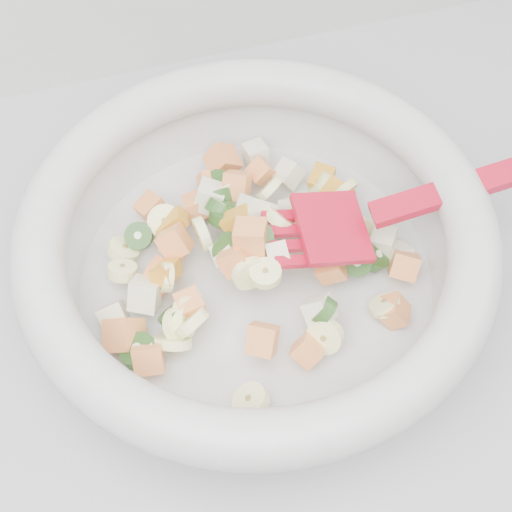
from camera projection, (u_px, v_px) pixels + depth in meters
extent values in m
cube|color=#9B9BA0|center=(398.00, 437.00, 1.03)|extent=(2.00, 0.60, 0.90)
cylinder|color=#B8B8B6|center=(256.00, 283.00, 0.62)|extent=(0.29, 0.29, 0.02)
torus|color=#B8B8B6|center=(256.00, 233.00, 0.57)|extent=(0.35, 0.35, 0.04)
cylinder|color=#FFFEAA|center=(385.00, 305.00, 0.58)|extent=(0.03, 0.03, 0.02)
cylinder|color=#FFFEAA|center=(325.00, 336.00, 0.57)|extent=(0.03, 0.03, 0.03)
cylinder|color=#FFFEAA|center=(192.00, 323.00, 0.56)|extent=(0.04, 0.03, 0.03)
cylinder|color=#FFFEAA|center=(173.00, 343.00, 0.57)|extent=(0.04, 0.03, 0.03)
cylinder|color=#FFFEAA|center=(251.00, 401.00, 0.54)|extent=(0.03, 0.03, 0.02)
cylinder|color=#FFFEAA|center=(202.00, 234.00, 0.60)|extent=(0.01, 0.03, 0.04)
cylinder|color=#FFFEAA|center=(345.00, 190.00, 0.64)|extent=(0.03, 0.02, 0.03)
cylinder|color=#FFFEAA|center=(123.00, 250.00, 0.62)|extent=(0.03, 0.03, 0.02)
cylinder|color=#FFFEAA|center=(188.00, 309.00, 0.57)|extent=(0.03, 0.02, 0.03)
cylinder|color=#FFFEAA|center=(166.00, 278.00, 0.58)|extent=(0.02, 0.03, 0.03)
cylinder|color=#FFFEAA|center=(321.00, 185.00, 0.65)|extent=(0.03, 0.03, 0.03)
cylinder|color=#FFFEAA|center=(279.00, 220.00, 0.59)|extent=(0.03, 0.03, 0.03)
cylinder|color=#FFFEAA|center=(359.00, 234.00, 0.62)|extent=(0.03, 0.02, 0.03)
cylinder|color=#FFFEAA|center=(250.00, 273.00, 0.57)|extent=(0.04, 0.01, 0.04)
cylinder|color=#FFFEAA|center=(233.00, 192.00, 0.63)|extent=(0.04, 0.02, 0.04)
cylinder|color=#FFFEAA|center=(268.00, 190.00, 0.63)|extent=(0.03, 0.03, 0.03)
cylinder|color=#FFFEAA|center=(323.00, 211.00, 0.62)|extent=(0.03, 0.03, 0.02)
cylinder|color=#FFFEAA|center=(265.00, 273.00, 0.56)|extent=(0.03, 0.03, 0.01)
cylinder|color=#FFFEAA|center=(185.00, 320.00, 0.57)|extent=(0.02, 0.03, 0.04)
cylinder|color=#FFFEAA|center=(178.00, 325.00, 0.57)|extent=(0.03, 0.04, 0.03)
cylinder|color=#FFFEAA|center=(147.00, 354.00, 0.56)|extent=(0.04, 0.03, 0.03)
cylinder|color=#FFFEAA|center=(122.00, 271.00, 0.60)|extent=(0.03, 0.03, 0.02)
cylinder|color=#FFFEAA|center=(164.00, 221.00, 0.62)|extent=(0.04, 0.04, 0.03)
cube|color=#ED984B|center=(394.00, 311.00, 0.58)|extent=(0.03, 0.03, 0.03)
cube|color=#ED984B|center=(211.00, 182.00, 0.65)|extent=(0.02, 0.02, 0.03)
cube|color=#ED984B|center=(262.00, 340.00, 0.55)|extent=(0.03, 0.03, 0.03)
cube|color=#ED984B|center=(124.00, 336.00, 0.57)|extent=(0.04, 0.04, 0.04)
cube|color=#ED984B|center=(190.00, 306.00, 0.57)|extent=(0.02, 0.02, 0.02)
cube|color=#ED984B|center=(404.00, 265.00, 0.60)|extent=(0.03, 0.04, 0.03)
cube|color=#ED984B|center=(237.00, 258.00, 0.57)|extent=(0.03, 0.03, 0.03)
cube|color=#ED984B|center=(174.00, 242.00, 0.60)|extent=(0.03, 0.03, 0.03)
cube|color=#ED984B|center=(158.00, 277.00, 0.59)|extent=(0.03, 0.03, 0.03)
cube|color=#ED984B|center=(176.00, 246.00, 0.60)|extent=(0.03, 0.03, 0.03)
cube|color=#ED984B|center=(307.00, 351.00, 0.56)|extent=(0.03, 0.03, 0.03)
cube|color=#ED984B|center=(331.00, 267.00, 0.59)|extent=(0.03, 0.03, 0.02)
cube|color=#ED984B|center=(197.00, 205.00, 0.63)|extent=(0.02, 0.02, 0.03)
cube|color=#ED984B|center=(223.00, 161.00, 0.66)|extent=(0.03, 0.03, 0.03)
cube|color=#ED984B|center=(261.00, 171.00, 0.65)|extent=(0.03, 0.02, 0.02)
cube|color=#ED984B|center=(250.00, 238.00, 0.57)|extent=(0.03, 0.03, 0.03)
cube|color=#ED984B|center=(148.00, 358.00, 0.56)|extent=(0.03, 0.03, 0.03)
cube|color=#ED984B|center=(152.00, 209.00, 0.64)|extent=(0.03, 0.03, 0.03)
cube|color=#ED984B|center=(237.00, 186.00, 0.63)|extent=(0.03, 0.04, 0.03)
cylinder|color=#3C892D|center=(229.00, 249.00, 0.58)|extent=(0.03, 0.03, 0.03)
cylinder|color=#3C892D|center=(139.00, 351.00, 0.56)|extent=(0.03, 0.03, 0.02)
cylinder|color=#3C892D|center=(253.00, 212.00, 0.61)|extent=(0.02, 0.02, 0.02)
cylinder|color=#3C892D|center=(346.00, 216.00, 0.63)|extent=(0.03, 0.02, 0.03)
cylinder|color=#3C892D|center=(257.00, 238.00, 0.58)|extent=(0.04, 0.03, 0.03)
cylinder|color=#3C892D|center=(174.00, 317.00, 0.57)|extent=(0.03, 0.03, 0.03)
cylinder|color=#3C892D|center=(221.00, 186.00, 0.64)|extent=(0.03, 0.03, 0.03)
cylinder|color=#3C892D|center=(374.00, 257.00, 0.61)|extent=(0.03, 0.03, 0.03)
cylinder|color=#3C892D|center=(358.00, 261.00, 0.59)|extent=(0.03, 0.03, 0.03)
cylinder|color=#3C892D|center=(139.00, 236.00, 0.62)|extent=(0.02, 0.03, 0.02)
cylinder|color=#3C892D|center=(324.00, 311.00, 0.57)|extent=(0.03, 0.03, 0.03)
cylinder|color=#3C892D|center=(219.00, 196.00, 0.63)|extent=(0.03, 0.03, 0.03)
cylinder|color=#3C892D|center=(226.00, 215.00, 0.61)|extent=(0.04, 0.04, 0.02)
cylinder|color=#3C892D|center=(220.00, 210.00, 0.61)|extent=(0.03, 0.03, 0.03)
cube|color=beige|center=(145.00, 294.00, 0.58)|extent=(0.03, 0.04, 0.03)
cube|color=beige|center=(293.00, 210.00, 0.62)|extent=(0.03, 0.03, 0.03)
cube|color=beige|center=(319.00, 311.00, 0.57)|extent=(0.03, 0.03, 0.03)
cube|color=beige|center=(114.00, 318.00, 0.59)|extent=(0.03, 0.03, 0.03)
cube|color=beige|center=(256.00, 155.00, 0.67)|extent=(0.02, 0.02, 0.02)
cube|color=beige|center=(210.00, 197.00, 0.63)|extent=(0.03, 0.03, 0.03)
cube|color=beige|center=(226.00, 252.00, 0.58)|extent=(0.02, 0.03, 0.03)
cube|color=beige|center=(383.00, 242.00, 0.61)|extent=(0.03, 0.03, 0.02)
cube|color=beige|center=(397.00, 255.00, 0.62)|extent=(0.02, 0.02, 0.03)
cube|color=beige|center=(255.00, 213.00, 0.60)|extent=(0.04, 0.03, 0.04)
cube|color=beige|center=(288.00, 174.00, 0.65)|extent=(0.03, 0.03, 0.03)
cube|color=beige|center=(277.00, 255.00, 0.57)|extent=(0.02, 0.02, 0.02)
cube|color=gold|center=(328.00, 230.00, 0.60)|extent=(0.03, 0.03, 0.02)
cube|color=gold|center=(338.00, 193.00, 0.64)|extent=(0.03, 0.03, 0.02)
cube|color=gold|center=(172.00, 224.00, 0.62)|extent=(0.03, 0.02, 0.03)
cube|color=gold|center=(166.00, 273.00, 0.58)|extent=(0.03, 0.03, 0.03)
cube|color=gold|center=(321.00, 177.00, 0.66)|extent=(0.03, 0.03, 0.02)
cube|color=gold|center=(238.00, 220.00, 0.59)|extent=(0.03, 0.03, 0.03)
cube|color=gold|center=(219.00, 165.00, 0.66)|extent=(0.02, 0.03, 0.02)
cube|color=#B20F26|center=(332.00, 228.00, 0.58)|extent=(0.06, 0.07, 0.02)
cube|color=#B20F26|center=(278.00, 217.00, 0.59)|extent=(0.03, 0.01, 0.01)
cube|color=#B20F26|center=(283.00, 231.00, 0.58)|extent=(0.03, 0.01, 0.01)
cube|color=#B20F26|center=(288.00, 246.00, 0.58)|extent=(0.03, 0.01, 0.01)
cube|color=#B20F26|center=(292.00, 262.00, 0.57)|extent=(0.03, 0.01, 0.01)
cube|color=#B20F26|center=(495.00, 178.00, 0.58)|extent=(0.19, 0.03, 0.05)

